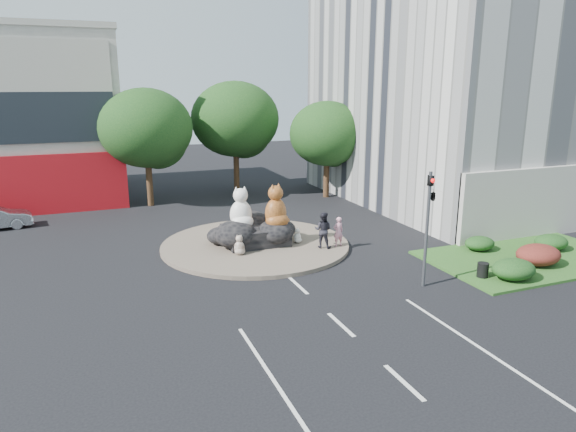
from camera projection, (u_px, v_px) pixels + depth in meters
name	position (u px, v px, depth m)	size (l,w,h in m)	color
ground	(341.00, 325.00, 18.56)	(120.00, 120.00, 0.00)	black
roundabout_island	(255.00, 245.00, 27.54)	(10.00, 10.00, 0.20)	brown
rock_plinth	(255.00, 235.00, 27.41)	(3.20, 2.60, 0.90)	black
grass_verge	(528.00, 258.00, 25.51)	(10.00, 6.00, 0.12)	#1E4818
tree_left	(147.00, 132.00, 35.74)	(6.46, 6.46, 8.27)	#382314
tree_mid	(236.00, 123.00, 39.95)	(6.84, 6.84, 8.76)	#382314
tree_right	(327.00, 137.00, 38.71)	(5.70, 5.70, 7.30)	#382314
hedge_near_green	(514.00, 269.00, 22.52)	(2.00, 1.60, 0.90)	#103314
hedge_red	(538.00, 255.00, 24.30)	(2.20, 1.76, 0.99)	#4A1913
hedge_mid_green	(551.00, 242.00, 26.56)	(1.80, 1.44, 0.81)	#103314
hedge_back_green	(480.00, 243.00, 26.50)	(1.60, 1.28, 0.72)	#103314
traffic_light	(431.00, 204.00, 21.27)	(0.44, 1.24, 5.00)	#595B60
street_lamp	(479.00, 155.00, 29.20)	(2.34, 0.22, 8.06)	#595B60
cat_white	(241.00, 207.00, 26.78)	(1.35, 1.17, 2.25)	white
cat_tabby	(276.00, 206.00, 26.92)	(1.42, 1.23, 2.36)	#B25625
kitten_calico	(239.00, 244.00, 25.56)	(0.62, 0.54, 1.03)	silver
kitten_white	(297.00, 235.00, 27.50)	(0.49, 0.43, 0.82)	beige
pedestrian_pink	(338.00, 231.00, 26.83)	(0.57, 0.38, 1.57)	pink
pedestrian_dark	(323.00, 230.00, 26.51)	(0.92, 0.72, 1.90)	black
litter_bin	(483.00, 270.00, 22.79)	(0.50, 0.50, 0.65)	black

